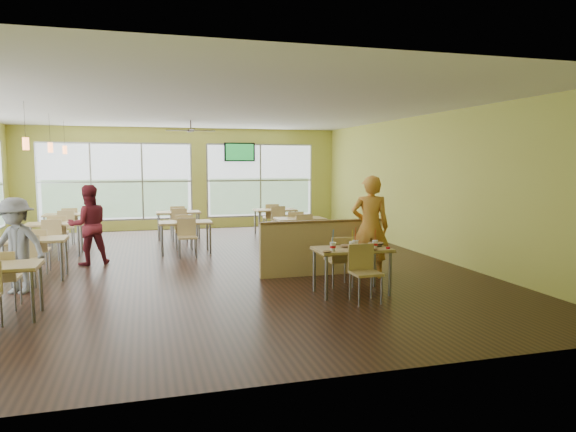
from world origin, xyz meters
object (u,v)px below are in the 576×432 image
object	(u,v)px
main_table	(352,255)
half_wall_divider	(322,247)
food_basket	(376,244)
man_plaid	(370,227)

from	to	relation	value
main_table	half_wall_divider	distance (m)	1.45
main_table	food_basket	bearing A→B (deg)	8.25
man_plaid	food_basket	size ratio (longest dim) A/B	7.37
man_plaid	food_basket	distance (m)	0.98
main_table	man_plaid	xyz separation A→B (m)	(0.77, 0.98, 0.31)
half_wall_divider	food_basket	xyz separation A→B (m)	(0.45, -1.39, 0.26)
half_wall_divider	man_plaid	distance (m)	0.99
food_basket	half_wall_divider	bearing A→B (deg)	107.93
main_table	half_wall_divider	bearing A→B (deg)	90.00
main_table	man_plaid	distance (m)	1.28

